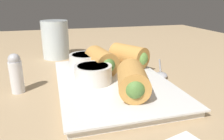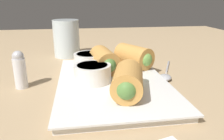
% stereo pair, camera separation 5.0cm
% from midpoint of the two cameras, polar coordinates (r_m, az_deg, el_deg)
% --- Properties ---
extents(table_surface, '(1.80, 1.40, 0.02)m').
position_cam_midpoint_polar(table_surface, '(0.44, 0.98, -5.84)').
color(table_surface, tan).
rests_on(table_surface, ground).
extents(serving_plate, '(0.32, 0.21, 0.01)m').
position_cam_midpoint_polar(serving_plate, '(0.44, -3.27, -3.46)').
color(serving_plate, white).
rests_on(serving_plate, table_surface).
extents(roll_front_left, '(0.10, 0.07, 0.05)m').
position_cam_midpoint_polar(roll_front_left, '(0.36, 1.53, -2.92)').
color(roll_front_left, '#D19347').
rests_on(roll_front_left, serving_plate).
extents(roll_front_right, '(0.10, 0.09, 0.05)m').
position_cam_midpoint_polar(roll_front_right, '(0.51, 2.03, 3.69)').
color(roll_front_right, '#D19347').
rests_on(roll_front_right, serving_plate).
extents(roll_back_left, '(0.10, 0.06, 0.05)m').
position_cam_midpoint_polar(roll_back_left, '(0.47, -5.70, 2.32)').
color(roll_back_left, '#D19347').
rests_on(roll_back_left, serving_plate).
extents(dipping_bowl_near, '(0.07, 0.07, 0.03)m').
position_cam_midpoint_polar(dipping_bowl_near, '(0.42, -8.38, -0.90)').
color(dipping_bowl_near, silver).
rests_on(dipping_bowl_near, serving_plate).
extents(dipping_bowl_far, '(0.07, 0.07, 0.03)m').
position_cam_midpoint_polar(dipping_bowl_far, '(0.50, -9.84, 2.32)').
color(dipping_bowl_far, silver).
rests_on(dipping_bowl_far, serving_plate).
extents(spoon, '(0.15, 0.08, 0.01)m').
position_cam_midpoint_polar(spoon, '(0.51, 9.93, -0.93)').
color(spoon, '#B2B2B7').
rests_on(spoon, table_surface).
extents(drinking_glass, '(0.08, 0.08, 0.11)m').
position_cam_midpoint_polar(drinking_glass, '(0.67, -16.69, 7.63)').
color(drinking_glass, silver).
rests_on(drinking_glass, table_surface).
extents(salt_shaker, '(0.02, 0.02, 0.08)m').
position_cam_midpoint_polar(salt_shaker, '(0.45, -26.76, -0.83)').
color(salt_shaker, silver).
rests_on(salt_shaker, table_surface).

